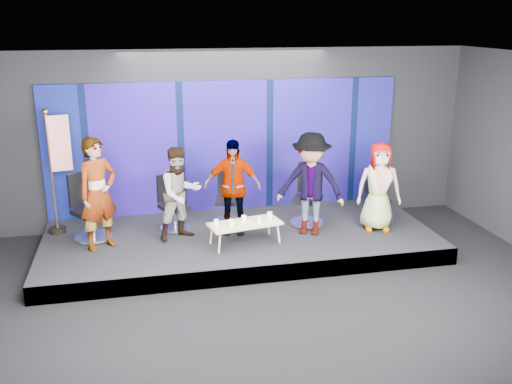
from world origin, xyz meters
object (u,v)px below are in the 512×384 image
panelist_b (180,193)px  mug_d (259,219)px  panelist_a (98,194)px  panelist_e (379,187)px  chair_b (173,211)px  coffee_table (245,224)px  mug_b (232,223)px  mug_e (270,215)px  chair_c (229,205)px  panelist_c (232,187)px  chair_d (308,205)px  chair_e (376,203)px  panelist_d (311,184)px  mug_a (216,222)px  flag_stand (58,168)px  mug_c (244,219)px  chair_a (90,218)px

panelist_b → mug_d: (1.30, -0.51, -0.40)m
panelist_a → panelist_e: panelist_a is taller
chair_b → panelist_e: (3.68, -0.81, 0.48)m
coffee_table → mug_b: 0.28m
chair_b → panelist_e: panelist_e is taller
mug_b → mug_e: 0.77m
panelist_b → chair_c: bearing=8.8°
panelist_c → coffee_table: (0.11, -0.59, -0.51)m
chair_d → mug_b: bearing=-125.5°
chair_e → coffee_table: chair_e is taller
panelist_c → panelist_d: (1.35, -0.35, 0.06)m
panelist_d → mug_a: panelist_d is taller
panelist_c → mug_a: size_ratio=18.06×
chair_e → flag_stand: 5.94m
mug_b → mug_c: (0.25, 0.16, -0.00)m
chair_c → chair_e: 2.84m
chair_b → mug_e: 1.84m
chair_a → chair_c: 2.54m
chair_d → coffee_table: (-1.36, -0.73, -0.03)m
mug_c → mug_d: bearing=-16.2°
chair_c → flag_stand: (-3.04, 0.16, 0.85)m
chair_b → panelist_d: size_ratio=0.55×
panelist_e → mug_c: panelist_e is taller
chair_b → flag_stand: bearing=149.2°
flag_stand → panelist_b: bearing=-32.6°
chair_c → panelist_d: size_ratio=0.58×
panelist_b → panelist_d: 2.31m
chair_b → panelist_b: 0.70m
panelist_a → mug_b: bearing=-47.2°
panelist_a → flag_stand: 1.18m
chair_e → panelist_e: bearing=-97.7°
chair_d → panelist_e: bearing=2.1°
chair_c → mug_e: size_ratio=10.08×
panelist_b → coffee_table: (1.05, -0.50, -0.48)m
mug_e → chair_c: bearing=121.3°
chair_d → panelist_e: 1.36m
mug_c → mug_d: (0.26, -0.07, -0.01)m
chair_e → mug_e: size_ratio=9.54×
chair_c → flag_stand: bearing=-169.9°
mug_a → panelist_e: bearing=3.6°
flag_stand → mug_d: bearing=-33.1°
panelist_d → flag_stand: (-4.38, 1.02, 0.27)m
panelist_e → chair_c: bearing=174.3°
mug_d → mug_b: bearing=-170.2°
mug_a → mug_d: bearing=-0.4°
panelist_b → flag_stand: bearing=136.9°
panelist_a → chair_c: bearing=-17.9°
panelist_d → chair_e: (1.46, 0.42, -0.60)m
panelist_e → mug_a: size_ratio=17.09×
panelist_c → chair_d: bearing=18.8°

